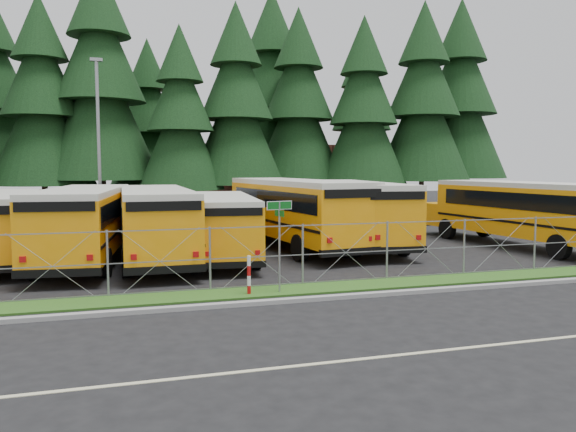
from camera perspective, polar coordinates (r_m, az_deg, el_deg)
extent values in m
plane|color=black|center=(19.57, 3.38, -6.26)|extent=(120.00, 120.00, 0.00)
cube|color=gray|center=(16.75, 7.04, -8.03)|extent=(50.00, 0.25, 0.12)
cube|color=#224915|center=(18.01, 5.24, -7.18)|extent=(50.00, 1.40, 0.06)
cube|color=beige|center=(12.59, 16.24, -12.89)|extent=(50.00, 0.12, 0.01)
cube|color=brown|center=(59.38, -4.39, 4.25)|extent=(22.00, 10.00, 6.00)
cylinder|color=gray|center=(16.92, -0.88, -3.24)|extent=(0.06, 0.06, 2.80)
cube|color=#0D5C18|center=(16.78, -0.88, 1.09)|extent=(0.79, 0.19, 0.22)
cube|color=white|center=(16.78, -0.88, 1.09)|extent=(0.83, 0.19, 0.26)
cube|color=#0D5C18|center=(16.80, -0.88, 0.27)|extent=(0.14, 0.54, 0.18)
cylinder|color=#B20C0C|center=(16.80, -3.99, -6.08)|extent=(0.11, 0.11, 1.20)
cylinder|color=gray|center=(35.28, -18.66, 6.69)|extent=(0.20, 0.20, 10.00)
cube|color=gray|center=(35.80, -18.90, 14.79)|extent=(0.70, 0.35, 0.18)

